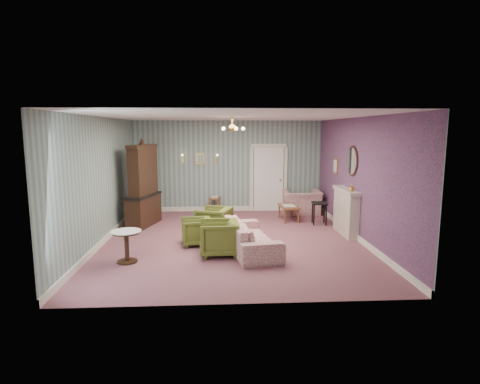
{
  "coord_description": "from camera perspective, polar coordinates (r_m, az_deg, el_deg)",
  "views": [
    {
      "loc": [
        -0.34,
        -9.1,
        2.59
      ],
      "look_at": [
        0.2,
        0.4,
        1.1
      ],
      "focal_mm": 29.47,
      "sensor_mm": 36.0,
      "label": 1
    }
  ],
  "objects": [
    {
      "name": "floor",
      "position": [
        9.47,
        -1.08,
        -6.98
      ],
      "size": [
        7.0,
        7.0,
        0.0
      ],
      "primitive_type": "plane",
      "color": "#834C57",
      "rests_on": "ground"
    },
    {
      "name": "ceiling",
      "position": [
        9.11,
        -1.13,
        10.85
      ],
      "size": [
        7.0,
        7.0,
        0.0
      ],
      "primitive_type": "plane",
      "rotation": [
        3.14,
        0.0,
        0.0
      ],
      "color": "white",
      "rests_on": "ground"
    },
    {
      "name": "wall_front",
      "position": [
        5.72,
        0.23,
        -2.59
      ],
      "size": [
        6.0,
        0.0,
        6.0
      ],
      "primitive_type": "plane",
      "rotation": [
        -1.57,
        0.0,
        0.0
      ],
      "color": "slate",
      "rests_on": "ground"
    },
    {
      "name": "chandelier",
      "position": [
        9.1,
        -1.13,
        9.15
      ],
      "size": [
        0.56,
        0.56,
        0.36
      ],
      "primitive_type": null,
      "color": "gold",
      "rests_on": "ceiling"
    },
    {
      "name": "wall_right",
      "position": [
        9.76,
        16.79,
        1.81
      ],
      "size": [
        0.0,
        7.0,
        7.0
      ],
      "primitive_type": "plane",
      "rotation": [
        1.57,
        0.0,
        -1.57
      ],
      "color": "slate",
      "rests_on": "ground"
    },
    {
      "name": "oval_mirror",
      "position": [
        10.08,
        15.91,
        4.35
      ],
      "size": [
        0.04,
        0.76,
        0.84
      ],
      "primitive_type": null,
      "color": "white",
      "rests_on": "wall_right"
    },
    {
      "name": "nesting_table",
      "position": [
        12.47,
        -3.66,
        -1.83
      ],
      "size": [
        0.4,
        0.47,
        0.54
      ],
      "primitive_type": null,
      "rotation": [
        0.0,
        0.0,
        -0.19
      ],
      "color": "brown",
      "rests_on": "floor"
    },
    {
      "name": "olive_chair_b",
      "position": [
        9.08,
        -6.32,
        -5.51
      ],
      "size": [
        0.7,
        0.74,
        0.67
      ],
      "primitive_type": "imported",
      "rotation": [
        0.0,
        0.0,
        -1.43
      ],
      "color": "#575F21",
      "rests_on": "floor"
    },
    {
      "name": "side_table_black",
      "position": [
        11.17,
        11.4,
        -3.05
      ],
      "size": [
        0.46,
        0.46,
        0.62
      ],
      "primitive_type": null,
      "rotation": [
        0.0,
        0.0,
        -0.11
      ],
      "color": "black",
      "rests_on": "floor"
    },
    {
      "name": "door",
      "position": [
        12.75,
        4.16,
        2.08
      ],
      "size": [
        1.12,
        0.12,
        2.16
      ],
      "primitive_type": null,
      "color": "white",
      "rests_on": "floor"
    },
    {
      "name": "mantel_vase",
      "position": [
        9.73,
        15.85,
        0.55
      ],
      "size": [
        0.15,
        0.15,
        0.15
      ],
      "primitive_type": "imported",
      "color": "gold",
      "rests_on": "fireplace"
    },
    {
      "name": "coffee_table",
      "position": [
        11.52,
        7.06,
        -3.02
      ],
      "size": [
        0.53,
        0.9,
        0.45
      ],
      "primitive_type": null,
      "rotation": [
        0.0,
        0.0,
        0.06
      ],
      "color": "brown",
      "rests_on": "floor"
    },
    {
      "name": "burgundy_cushion",
      "position": [
        12.27,
        8.9,
        -1.11
      ],
      "size": [
        0.41,
        0.28,
        0.39
      ],
      "primitive_type": "cube",
      "rotation": [
        0.17,
        0.0,
        -0.35
      ],
      "color": "maroon",
      "rests_on": "wingback_chair"
    },
    {
      "name": "wall_left",
      "position": [
        9.55,
        -19.42,
        1.53
      ],
      "size": [
        0.0,
        7.0,
        7.0
      ],
      "primitive_type": "plane",
      "rotation": [
        1.57,
        0.0,
        1.57
      ],
      "color": "slate",
      "rests_on": "ground"
    },
    {
      "name": "olive_chair_a",
      "position": [
        8.3,
        -3.07,
        -6.39
      ],
      "size": [
        0.76,
        0.8,
        0.81
      ],
      "primitive_type": "imported",
      "rotation": [
        0.0,
        0.0,
        -1.54
      ],
      "color": "#575F21",
      "rests_on": "floor"
    },
    {
      "name": "dresser",
      "position": [
        11.02,
        -13.88,
        1.27
      ],
      "size": [
        0.84,
        1.49,
        2.35
      ],
      "primitive_type": null,
      "rotation": [
        0.0,
        0.0,
        -0.26
      ],
      "color": "black",
      "rests_on": "floor"
    },
    {
      "name": "sofa_chintz",
      "position": [
        8.56,
        1.54,
        -5.72
      ],
      "size": [
        0.99,
        2.28,
        0.86
      ],
      "primitive_type": "imported",
      "rotation": [
        0.0,
        0.0,
        1.73
      ],
      "color": "#943B51",
      "rests_on": "floor"
    },
    {
      "name": "sconce_right",
      "position": [
        12.57,
        -3.31,
        4.83
      ],
      "size": [
        0.16,
        0.12,
        0.3
      ],
      "primitive_type": null,
      "color": "gold",
      "rests_on": "wall_back"
    },
    {
      "name": "gilt_mirror_back",
      "position": [
        12.6,
        -5.82,
        4.81
      ],
      "size": [
        0.28,
        0.06,
        0.36
      ],
      "primitive_type": null,
      "color": "gold",
      "rests_on": "wall_back"
    },
    {
      "name": "framed_print",
      "position": [
        11.38,
        13.69,
        3.66
      ],
      "size": [
        0.04,
        0.34,
        0.42
      ],
      "primitive_type": null,
      "color": "gold",
      "rests_on": "wall_right"
    },
    {
      "name": "sconce_left",
      "position": [
        12.62,
        -8.33,
        4.77
      ],
      "size": [
        0.16,
        0.12,
        0.3
      ],
      "primitive_type": null,
      "color": "gold",
      "rests_on": "wall_back"
    },
    {
      "name": "wingback_chair",
      "position": [
        12.42,
        8.98,
        -0.9
      ],
      "size": [
        1.18,
        0.8,
        1.0
      ],
      "primitive_type": "imported",
      "rotation": [
        0.0,
        0.0,
        3.09
      ],
      "color": "#943B51",
      "rests_on": "floor"
    },
    {
      "name": "olive_chair_c",
      "position": [
        9.81,
        -3.84,
        -4.06
      ],
      "size": [
        0.94,
        0.97,
        0.79
      ],
      "primitive_type": "imported",
      "rotation": [
        0.0,
        0.0,
        -1.94
      ],
      "color": "#575F21",
      "rests_on": "floor"
    },
    {
      "name": "fireplace",
      "position": [
        10.22,
        15.08,
        -2.75
      ],
      "size": [
        0.3,
        1.4,
        1.16
      ],
      "primitive_type": null,
      "color": "beige",
      "rests_on": "floor"
    },
    {
      "name": "wall_right_floral",
      "position": [
        9.75,
        16.71,
        1.81
      ],
      "size": [
        0.0,
        7.0,
        7.0
      ],
      "primitive_type": "plane",
      "rotation": [
        1.57,
        0.0,
        -1.57
      ],
      "color": "#A7537B",
      "rests_on": "ground"
    },
    {
      "name": "pedestal_table",
      "position": [
        8.16,
        -16.08,
        -7.59
      ],
      "size": [
        0.77,
        0.77,
        0.65
      ],
      "primitive_type": null,
      "rotation": [
        0.0,
        0.0,
        0.37
      ],
      "color": "black",
      "rests_on": "floor"
    },
    {
      "name": "wall_back",
      "position": [
        12.65,
        -1.71,
        3.73
      ],
      "size": [
        6.0,
        0.0,
        6.0
      ],
      "primitive_type": "plane",
      "rotation": [
        1.57,
        0.0,
        0.0
      ],
      "color": "slate",
      "rests_on": "ground"
    }
  ]
}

